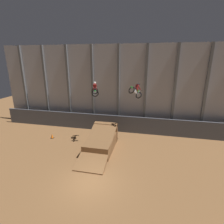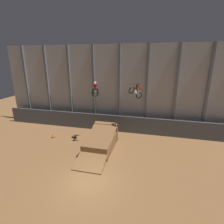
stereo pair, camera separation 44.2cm
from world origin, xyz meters
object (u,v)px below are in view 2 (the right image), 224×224
(rider_bike_right_air, at_px, (136,91))
(rider_bike_left_air, at_px, (95,90))
(traffic_cone_near_ramp, at_px, (53,135))
(dirt_ramp, at_px, (101,142))

(rider_bike_right_air, bearing_deg, rider_bike_left_air, -137.29)
(traffic_cone_near_ramp, bearing_deg, dirt_ramp, -9.42)
(dirt_ramp, xyz_separation_m, rider_bike_right_air, (3.18, 2.19, 5.07))
(dirt_ramp, relative_size, traffic_cone_near_ramp, 11.15)
(rider_bike_right_air, xyz_separation_m, traffic_cone_near_ramp, (-9.49, -1.15, -5.54))
(dirt_ramp, height_order, rider_bike_left_air, rider_bike_left_air)
(dirt_ramp, distance_m, rider_bike_left_air, 5.43)
(dirt_ramp, height_order, rider_bike_right_air, rider_bike_right_air)
(dirt_ramp, xyz_separation_m, traffic_cone_near_ramp, (-6.32, 1.05, -0.46))
(rider_bike_left_air, xyz_separation_m, rider_bike_right_air, (4.20, 0.69, -0.04))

